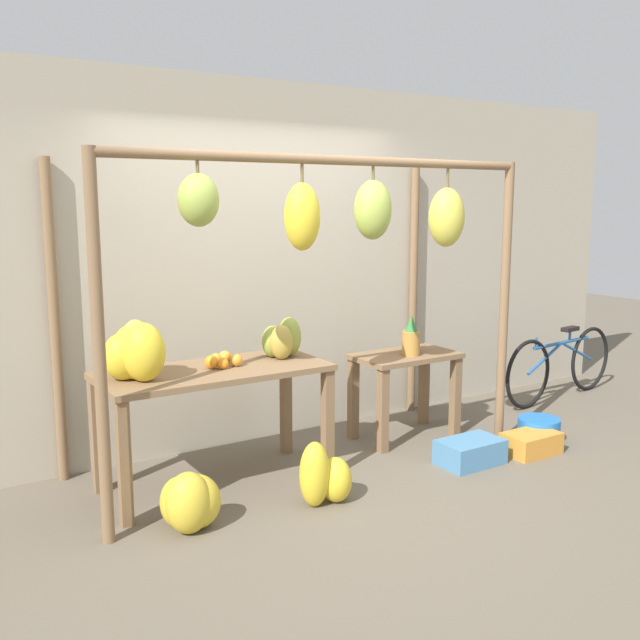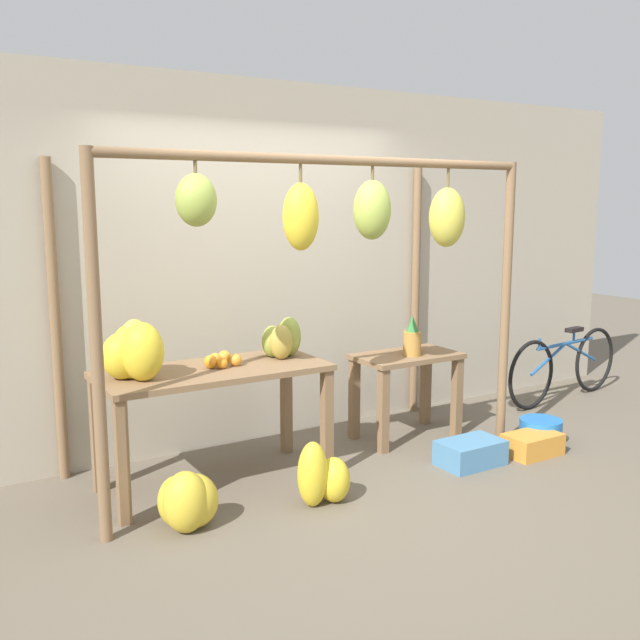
% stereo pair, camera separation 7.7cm
% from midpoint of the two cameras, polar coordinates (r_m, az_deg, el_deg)
% --- Properties ---
extents(ground_plane, '(20.00, 20.00, 0.00)m').
position_cam_midpoint_polar(ground_plane, '(4.76, 3.19, -13.90)').
color(ground_plane, '#665B4C').
extents(shop_wall_back, '(8.00, 0.08, 2.80)m').
position_cam_midpoint_polar(shop_wall_back, '(5.60, -4.81, 4.44)').
color(shop_wall_back, '#B2A893').
rests_on(shop_wall_back, ground_plane).
extents(stall_awning, '(3.13, 1.23, 2.17)m').
position_cam_midpoint_polar(stall_awning, '(4.75, 1.47, 6.21)').
color(stall_awning, brown).
rests_on(stall_awning, ground_plane).
extents(display_table_main, '(1.51, 0.68, 0.80)m').
position_cam_midpoint_polar(display_table_main, '(4.79, -8.05, -5.31)').
color(display_table_main, brown).
rests_on(display_table_main, ground_plane).
extents(display_table_side, '(0.84, 0.49, 0.69)m').
position_cam_midpoint_polar(display_table_side, '(5.76, 7.29, -4.36)').
color(display_table_side, brown).
rests_on(display_table_side, ground_plane).
extents(banana_pile_on_table, '(0.41, 0.44, 0.37)m').
position_cam_midpoint_polar(banana_pile_on_table, '(4.53, -14.24, -2.46)').
color(banana_pile_on_table, gold).
rests_on(banana_pile_on_table, display_table_main).
extents(orange_pile, '(0.26, 0.21, 0.09)m').
position_cam_midpoint_polar(orange_pile, '(4.79, -7.45, -3.18)').
color(orange_pile, orange).
rests_on(orange_pile, display_table_main).
extents(pineapple_cluster, '(0.21, 0.23, 0.32)m').
position_cam_midpoint_polar(pineapple_cluster, '(5.68, 7.75, -1.44)').
color(pineapple_cluster, '#B27F38').
rests_on(pineapple_cluster, display_table_side).
extents(banana_pile_ground_left, '(0.39, 0.38, 0.37)m').
position_cam_midpoint_polar(banana_pile_ground_left, '(4.33, -10.09, -14.10)').
color(banana_pile_ground_left, gold).
rests_on(banana_pile_ground_left, ground_plane).
extents(banana_pile_ground_right, '(0.40, 0.27, 0.42)m').
position_cam_midpoint_polar(banana_pile_ground_right, '(4.58, 0.72, -12.44)').
color(banana_pile_ground_right, yellow).
rests_on(banana_pile_ground_right, ground_plane).
extents(fruit_crate_white, '(0.47, 0.30, 0.18)m').
position_cam_midpoint_polar(fruit_crate_white, '(5.37, 12.35, -10.33)').
color(fruit_crate_white, '#4C84B2').
rests_on(fruit_crate_white, ground_plane).
extents(blue_bucket, '(0.33, 0.33, 0.20)m').
position_cam_midpoint_polar(blue_bucket, '(5.95, 17.59, -8.49)').
color(blue_bucket, blue).
rests_on(blue_bucket, ground_plane).
extents(parked_bicycle, '(1.68, 0.22, 0.69)m').
position_cam_midpoint_polar(parked_bicycle, '(7.22, 19.27, -3.43)').
color(parked_bicycle, black).
rests_on(parked_bicycle, ground_plane).
extents(papaya_pile, '(0.34, 0.29, 0.28)m').
position_cam_midpoint_polar(papaya_pile, '(5.01, -2.67, -1.59)').
color(papaya_pile, '#93A33D').
rests_on(papaya_pile, display_table_main).
extents(fruit_crate_purple, '(0.42, 0.27, 0.16)m').
position_cam_midpoint_polar(fruit_crate_purple, '(5.69, 17.00, -9.48)').
color(fruit_crate_purple, orange).
rests_on(fruit_crate_purple, ground_plane).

